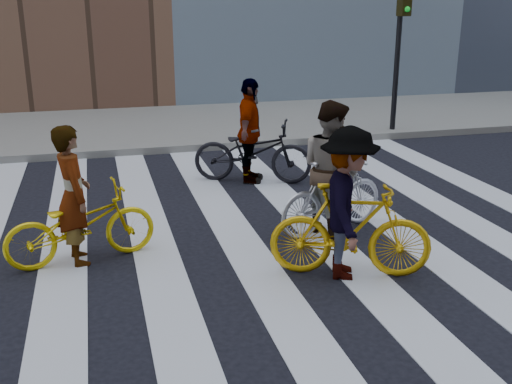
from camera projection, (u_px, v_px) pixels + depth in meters
name	position (u px, v px, depth m)	size (l,w,h in m)	color
ground	(281.00, 239.00, 7.88)	(100.00, 100.00, 0.00)	black
sidewalk_far	(190.00, 125.00, 14.76)	(100.00, 5.00, 0.15)	slate
zebra_crosswalk	(281.00, 238.00, 7.88)	(8.25, 10.00, 0.01)	silver
traffic_signal	(401.00, 35.00, 13.18)	(0.22, 0.42, 3.33)	black
bike_yellow_left	(81.00, 225.00, 7.07)	(0.61, 1.76, 0.93)	yellow
bike_silver_mid	(333.00, 195.00, 7.98)	(0.48, 1.70, 1.02)	silver
bike_yellow_right	(350.00, 230.00, 6.68)	(0.51, 1.80, 1.08)	#E1A50C
bike_dark_rear	(252.00, 152.00, 10.21)	(0.71, 2.03, 1.07)	black
rider_left	(73.00, 195.00, 6.95)	(0.61, 0.40, 1.66)	slate
rider_mid	(330.00, 168.00, 7.85)	(0.87, 0.68, 1.79)	slate
rider_right	(348.00, 204.00, 6.57)	(1.11, 0.64, 1.72)	slate
rider_rear	(250.00, 131.00, 10.09)	(1.04, 0.43, 1.78)	slate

